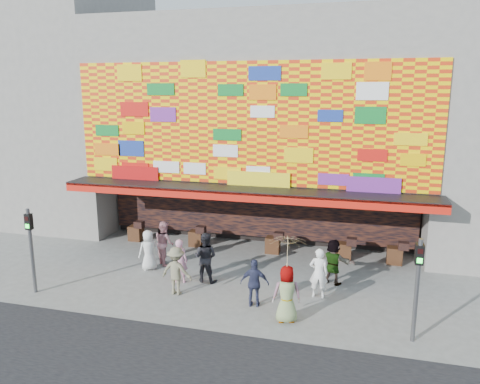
{
  "coord_description": "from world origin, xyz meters",
  "views": [
    {
      "loc": [
        4.62,
        -14.28,
        6.91
      ],
      "look_at": [
        0.24,
        2.0,
        3.2
      ],
      "focal_mm": 35.0,
      "sensor_mm": 36.0,
      "label": 1
    }
  ],
  "objects_px": {
    "ped_g": "(287,294)",
    "ped_i": "(164,243)",
    "parasol": "(288,253)",
    "signal_left": "(31,241)",
    "ped_c": "(205,257)",
    "ped_e": "(255,283)",
    "ped_h": "(319,273)",
    "ped_f": "(333,262)",
    "signal_right": "(418,279)",
    "ped_d": "(176,271)",
    "ped_a": "(149,250)",
    "ped_b": "(180,261)"
  },
  "relations": [
    {
      "from": "signal_left",
      "to": "ped_c",
      "type": "xyz_separation_m",
      "value": [
        5.41,
        2.46,
        -0.93
      ]
    },
    {
      "from": "ped_b",
      "to": "ped_g",
      "type": "relative_size",
      "value": 0.93
    },
    {
      "from": "signal_left",
      "to": "parasol",
      "type": "xyz_separation_m",
      "value": [
        8.78,
        0.2,
        0.34
      ]
    },
    {
      "from": "ped_g",
      "to": "ped_i",
      "type": "distance_m",
      "value": 6.55
    },
    {
      "from": "ped_d",
      "to": "ped_e",
      "type": "relative_size",
      "value": 1.05
    },
    {
      "from": "ped_d",
      "to": "ped_f",
      "type": "relative_size",
      "value": 1.0
    },
    {
      "from": "ped_d",
      "to": "ped_g",
      "type": "relative_size",
      "value": 0.95
    },
    {
      "from": "ped_a",
      "to": "ped_c",
      "type": "relative_size",
      "value": 0.86
    },
    {
      "from": "ped_a",
      "to": "ped_g",
      "type": "relative_size",
      "value": 0.9
    },
    {
      "from": "ped_i",
      "to": "parasol",
      "type": "relative_size",
      "value": 0.91
    },
    {
      "from": "signal_left",
      "to": "ped_h",
      "type": "relative_size",
      "value": 1.74
    },
    {
      "from": "ped_a",
      "to": "ped_i",
      "type": "xyz_separation_m",
      "value": [
        0.35,
        0.73,
        0.1
      ]
    },
    {
      "from": "ped_i",
      "to": "ped_a",
      "type": "bearing_deg",
      "value": 109.0
    },
    {
      "from": "ped_h",
      "to": "parasol",
      "type": "xyz_separation_m",
      "value": [
        -0.75,
        -1.98,
        1.34
      ]
    },
    {
      "from": "signal_left",
      "to": "ped_e",
      "type": "distance_m",
      "value": 7.75
    },
    {
      "from": "ped_d",
      "to": "ped_a",
      "type": "bearing_deg",
      "value": -39.05
    },
    {
      "from": "parasol",
      "to": "signal_right",
      "type": "bearing_deg",
      "value": -3.18
    },
    {
      "from": "signal_right",
      "to": "ped_e",
      "type": "xyz_separation_m",
      "value": [
        -4.79,
        0.95,
        -1.06
      ]
    },
    {
      "from": "ped_d",
      "to": "ped_e",
      "type": "bearing_deg",
      "value": 179.58
    },
    {
      "from": "ped_e",
      "to": "ped_i",
      "type": "bearing_deg",
      "value": -37.32
    },
    {
      "from": "signal_left",
      "to": "ped_f",
      "type": "distance_m",
      "value": 10.56
    },
    {
      "from": "ped_i",
      "to": "ped_g",
      "type": "bearing_deg",
      "value": -167.95
    },
    {
      "from": "ped_c",
      "to": "ped_d",
      "type": "xyz_separation_m",
      "value": [
        -0.6,
        -1.29,
        -0.09
      ]
    },
    {
      "from": "ped_h",
      "to": "ped_d",
      "type": "bearing_deg",
      "value": 9.67
    },
    {
      "from": "signal_right",
      "to": "ped_f",
      "type": "distance_m",
      "value": 4.36
    },
    {
      "from": "ped_i",
      "to": "ped_h",
      "type": "bearing_deg",
      "value": -149.19
    },
    {
      "from": "ped_a",
      "to": "ped_g",
      "type": "bearing_deg",
      "value": 112.72
    },
    {
      "from": "ped_i",
      "to": "signal_left",
      "type": "bearing_deg",
      "value": 92.92
    },
    {
      "from": "ped_i",
      "to": "parasol",
      "type": "distance_m",
      "value": 6.68
    },
    {
      "from": "signal_left",
      "to": "ped_e",
      "type": "height_order",
      "value": "signal_left"
    },
    {
      "from": "parasol",
      "to": "ped_g",
      "type": "bearing_deg",
      "value": 180.0
    },
    {
      "from": "signal_right",
      "to": "parasol",
      "type": "xyz_separation_m",
      "value": [
        -3.62,
        0.2,
        0.34
      ]
    },
    {
      "from": "ped_e",
      "to": "ped_i",
      "type": "relative_size",
      "value": 0.9
    },
    {
      "from": "ped_d",
      "to": "ped_b",
      "type": "bearing_deg",
      "value": -69.94
    },
    {
      "from": "signal_right",
      "to": "ped_e",
      "type": "height_order",
      "value": "signal_right"
    },
    {
      "from": "ped_a",
      "to": "ped_g",
      "type": "height_order",
      "value": "ped_g"
    },
    {
      "from": "parasol",
      "to": "ped_f",
      "type": "bearing_deg",
      "value": 70.5
    },
    {
      "from": "signal_right",
      "to": "ped_c",
      "type": "xyz_separation_m",
      "value": [
        -6.99,
        2.46,
        -0.93
      ]
    },
    {
      "from": "ped_e",
      "to": "parasol",
      "type": "bearing_deg",
      "value": 142.15
    },
    {
      "from": "signal_left",
      "to": "ped_c",
      "type": "bearing_deg",
      "value": 24.44
    },
    {
      "from": "ped_d",
      "to": "ped_e",
      "type": "height_order",
      "value": "ped_d"
    },
    {
      "from": "signal_left",
      "to": "ped_h",
      "type": "height_order",
      "value": "signal_left"
    },
    {
      "from": "ped_c",
      "to": "signal_right",
      "type": "bearing_deg",
      "value": 166.45
    },
    {
      "from": "ped_d",
      "to": "ped_h",
      "type": "height_order",
      "value": "ped_h"
    },
    {
      "from": "ped_f",
      "to": "ped_g",
      "type": "height_order",
      "value": "ped_g"
    },
    {
      "from": "signal_left",
      "to": "ped_g",
      "type": "height_order",
      "value": "signal_left"
    },
    {
      "from": "signal_left",
      "to": "ped_a",
      "type": "distance_m",
      "value": 4.27
    },
    {
      "from": "ped_a",
      "to": "ped_h",
      "type": "relative_size",
      "value": 0.92
    },
    {
      "from": "ped_b",
      "to": "ped_f",
      "type": "relative_size",
      "value": 0.98
    },
    {
      "from": "ped_d",
      "to": "parasol",
      "type": "xyz_separation_m",
      "value": [
        3.97,
        -0.97,
        1.36
      ]
    }
  ]
}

